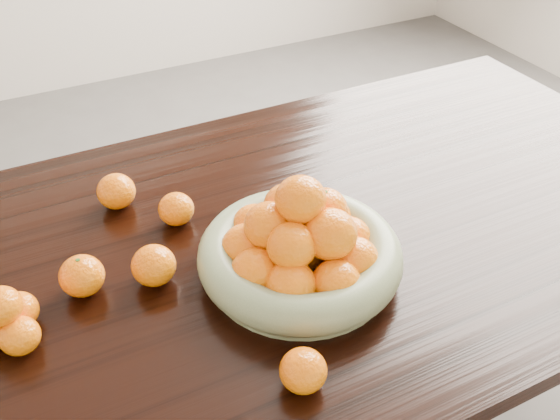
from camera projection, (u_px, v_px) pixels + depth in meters
name	position (u px, v px, depth m)	size (l,w,h in m)	color
dining_table	(272.00, 271.00, 1.29)	(2.00, 1.00, 0.75)	black
fruit_bowl	(300.00, 248.00, 1.12)	(0.37, 0.37, 0.21)	gray
orange_pyramid	(6.00, 320.00, 1.01)	(0.12, 0.13, 0.11)	orange
loose_orange_0	(82.00, 276.00, 1.10)	(0.08, 0.08, 0.07)	orange
loose_orange_1	(303.00, 371.00, 0.94)	(0.07, 0.07, 0.07)	orange
loose_orange_2	(154.00, 265.00, 1.12)	(0.08, 0.08, 0.08)	orange
loose_orange_3	(116.00, 191.00, 1.30)	(0.08, 0.08, 0.07)	orange
loose_orange_4	(176.00, 209.00, 1.26)	(0.07, 0.07, 0.07)	orange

